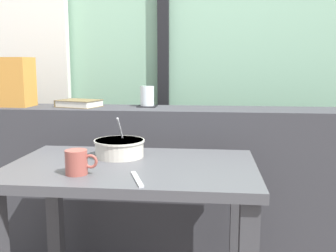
{
  "coord_description": "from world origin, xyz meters",
  "views": [
    {
      "loc": [
        0.28,
        -1.44,
        1.06
      ],
      "look_at": [
        0.08,
        0.44,
        0.76
      ],
      "focal_mm": 41.77,
      "sensor_mm": 36.0,
      "label": 1
    }
  ],
  "objects_px": {
    "breakfast_table": "(132,197)",
    "closed_book": "(79,103)",
    "coaster_square": "(147,106)",
    "throw_pillow": "(2,82)",
    "ceramic_mug": "(77,162)",
    "soup_bowl": "(119,148)",
    "juice_glass": "(147,97)",
    "fork_utensil": "(137,179)"
  },
  "relations": [
    {
      "from": "breakfast_table",
      "to": "closed_book",
      "type": "distance_m",
      "value": 0.77
    },
    {
      "from": "coaster_square",
      "to": "closed_book",
      "type": "height_order",
      "value": "closed_book"
    },
    {
      "from": "throw_pillow",
      "to": "ceramic_mug",
      "type": "distance_m",
      "value": 1.01
    },
    {
      "from": "throw_pillow",
      "to": "soup_bowl",
      "type": "distance_m",
      "value": 0.91
    },
    {
      "from": "soup_bowl",
      "to": "ceramic_mug",
      "type": "xyz_separation_m",
      "value": [
        -0.08,
        -0.27,
        0.01
      ]
    },
    {
      "from": "coaster_square",
      "to": "closed_book",
      "type": "bearing_deg",
      "value": -172.59
    },
    {
      "from": "breakfast_table",
      "to": "throw_pillow",
      "type": "height_order",
      "value": "throw_pillow"
    },
    {
      "from": "breakfast_table",
      "to": "ceramic_mug",
      "type": "xyz_separation_m",
      "value": [
        -0.16,
        -0.15,
        0.17
      ]
    },
    {
      "from": "breakfast_table",
      "to": "ceramic_mug",
      "type": "height_order",
      "value": "ceramic_mug"
    },
    {
      "from": "breakfast_table",
      "to": "closed_book",
      "type": "bearing_deg",
      "value": 124.31
    },
    {
      "from": "juice_glass",
      "to": "breakfast_table",
      "type": "bearing_deg",
      "value": -86.12
    },
    {
      "from": "juice_glass",
      "to": "closed_book",
      "type": "bearing_deg",
      "value": -172.59
    },
    {
      "from": "fork_utensil",
      "to": "juice_glass",
      "type": "bearing_deg",
      "value": 76.9
    },
    {
      "from": "breakfast_table",
      "to": "closed_book",
      "type": "height_order",
      "value": "closed_book"
    },
    {
      "from": "throw_pillow",
      "to": "fork_utensil",
      "type": "height_order",
      "value": "throw_pillow"
    },
    {
      "from": "fork_utensil",
      "to": "coaster_square",
      "type": "bearing_deg",
      "value": 76.9
    },
    {
      "from": "throw_pillow",
      "to": "ceramic_mug",
      "type": "relative_size",
      "value": 2.83
    },
    {
      "from": "closed_book",
      "to": "soup_bowl",
      "type": "height_order",
      "value": "closed_book"
    },
    {
      "from": "breakfast_table",
      "to": "closed_book",
      "type": "xyz_separation_m",
      "value": [
        -0.4,
        0.59,
        0.3
      ]
    },
    {
      "from": "closed_book",
      "to": "soup_bowl",
      "type": "xyz_separation_m",
      "value": [
        0.33,
        -0.47,
        -0.13
      ]
    },
    {
      "from": "breakfast_table",
      "to": "throw_pillow",
      "type": "distance_m",
      "value": 1.08
    },
    {
      "from": "closed_book",
      "to": "throw_pillow",
      "type": "distance_m",
      "value": 0.43
    },
    {
      "from": "breakfast_table",
      "to": "coaster_square",
      "type": "xyz_separation_m",
      "value": [
        -0.04,
        0.64,
        0.28
      ]
    },
    {
      "from": "throw_pillow",
      "to": "closed_book",
      "type": "bearing_deg",
      "value": 1.58
    },
    {
      "from": "breakfast_table",
      "to": "fork_utensil",
      "type": "bearing_deg",
      "value": -73.94
    },
    {
      "from": "coaster_square",
      "to": "juice_glass",
      "type": "bearing_deg",
      "value": 86.42
    },
    {
      "from": "coaster_square",
      "to": "juice_glass",
      "type": "distance_m",
      "value": 0.05
    },
    {
      "from": "fork_utensil",
      "to": "ceramic_mug",
      "type": "height_order",
      "value": "ceramic_mug"
    },
    {
      "from": "breakfast_table",
      "to": "juice_glass",
      "type": "height_order",
      "value": "juice_glass"
    },
    {
      "from": "throw_pillow",
      "to": "soup_bowl",
      "type": "bearing_deg",
      "value": -31.96
    },
    {
      "from": "coaster_square",
      "to": "ceramic_mug",
      "type": "distance_m",
      "value": 0.81
    },
    {
      "from": "breakfast_table",
      "to": "soup_bowl",
      "type": "bearing_deg",
      "value": 122.88
    },
    {
      "from": "throw_pillow",
      "to": "fork_utensil",
      "type": "xyz_separation_m",
      "value": [
        0.87,
        -0.78,
        -0.28
      ]
    },
    {
      "from": "coaster_square",
      "to": "ceramic_mug",
      "type": "bearing_deg",
      "value": -98.36
    },
    {
      "from": "throw_pillow",
      "to": "soup_bowl",
      "type": "height_order",
      "value": "throw_pillow"
    },
    {
      "from": "coaster_square",
      "to": "fork_utensil",
      "type": "relative_size",
      "value": 0.59
    },
    {
      "from": "juice_glass",
      "to": "closed_book",
      "type": "relative_size",
      "value": 0.43
    },
    {
      "from": "juice_glass",
      "to": "closed_book",
      "type": "distance_m",
      "value": 0.36
    },
    {
      "from": "closed_book",
      "to": "ceramic_mug",
      "type": "xyz_separation_m",
      "value": [
        0.24,
        -0.74,
        -0.13
      ]
    },
    {
      "from": "breakfast_table",
      "to": "fork_utensil",
      "type": "distance_m",
      "value": 0.25
    },
    {
      "from": "breakfast_table",
      "to": "coaster_square",
      "type": "height_order",
      "value": "coaster_square"
    },
    {
      "from": "throw_pillow",
      "to": "soup_bowl",
      "type": "xyz_separation_m",
      "value": [
        0.74,
        -0.46,
        -0.25
      ]
    }
  ]
}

